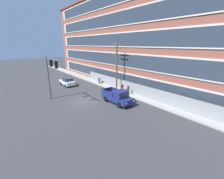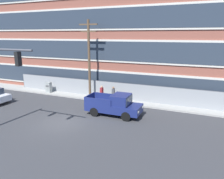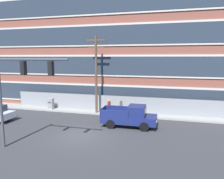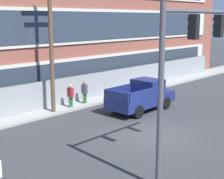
% 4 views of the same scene
% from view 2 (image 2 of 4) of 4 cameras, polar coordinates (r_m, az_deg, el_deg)
% --- Properties ---
extents(ground_plane, '(160.00, 160.00, 0.00)m').
position_cam_2_polar(ground_plane, '(18.57, -12.94, -8.42)').
color(ground_plane, '#38383A').
extents(sidewalk_building_side, '(80.00, 2.17, 0.16)m').
position_cam_2_polar(sidewalk_building_side, '(24.59, -2.75, -2.24)').
color(sidewalk_building_side, '#9E9B93').
rests_on(sidewalk_building_side, ground).
extents(brick_mill_building, '(51.42, 12.28, 17.43)m').
position_cam_2_polar(brick_mill_building, '(31.16, -2.25, 17.30)').
color(brick_mill_building, brown).
rests_on(brick_mill_building, ground).
extents(chain_link_fence, '(31.69, 0.06, 1.97)m').
position_cam_2_polar(chain_link_fence, '(23.19, 6.87, -0.97)').
color(chain_link_fence, gray).
rests_on(chain_link_fence, ground).
extents(pickup_truck_navy, '(4.99, 2.12, 1.97)m').
position_cam_2_polar(pickup_truck_navy, '(19.38, 0.73, -4.12)').
color(pickup_truck_navy, navy).
rests_on(pickup_truck_navy, ground).
extents(utility_pole_near_corner, '(2.09, 0.26, 8.53)m').
position_cam_2_polar(utility_pole_near_corner, '(23.60, -6.00, 8.37)').
color(utility_pole_near_corner, brown).
rests_on(utility_pole_near_corner, ground).
extents(electrical_cabinet, '(0.65, 0.49, 1.44)m').
position_cam_2_polar(electrical_cabinet, '(27.56, -16.20, 0.38)').
color(electrical_cabinet, '#939993').
rests_on(electrical_cabinet, ground).
extents(pedestrian_near_cabinet, '(0.32, 0.42, 1.69)m').
position_cam_2_polar(pedestrian_near_cabinet, '(23.20, 0.35, -0.93)').
color(pedestrian_near_cabinet, '#236B38').
rests_on(pedestrian_near_cabinet, ground).
extents(pedestrian_by_fence, '(0.32, 0.41, 1.69)m').
position_cam_2_polar(pedestrian_by_fence, '(23.64, -2.71, -0.66)').
color(pedestrian_by_fence, '#236B38').
rests_on(pedestrian_by_fence, ground).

